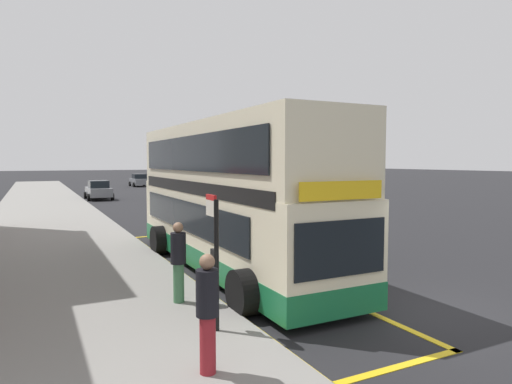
{
  "coord_description": "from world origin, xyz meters",
  "views": [
    {
      "loc": [
        -7.72,
        -6.65,
        3.28
      ],
      "look_at": [
        -0.57,
        7.52,
        2.17
      ],
      "focal_mm": 31.14,
      "sensor_mm": 36.0,
      "label": 1
    }
  ],
  "objects_px": {
    "parked_car_grey_distant": "(139,180)",
    "double_decker_bus": "(228,201)",
    "bus_stop_sign": "(215,250)",
    "pedestrian_waiting_near_sign": "(207,308)",
    "parked_car_grey_ahead": "(99,190)",
    "pedestrian_further_back": "(178,259)",
    "parked_car_white_across": "(187,194)"
  },
  "relations": [
    {
      "from": "parked_car_grey_ahead",
      "to": "pedestrian_further_back",
      "type": "distance_m",
      "value": 30.43
    },
    {
      "from": "double_decker_bus",
      "to": "pedestrian_waiting_near_sign",
      "type": "bearing_deg",
      "value": -115.73
    },
    {
      "from": "pedestrian_further_back",
      "to": "bus_stop_sign",
      "type": "bearing_deg",
      "value": -85.67
    },
    {
      "from": "bus_stop_sign",
      "to": "parked_car_grey_distant",
      "type": "height_order",
      "value": "bus_stop_sign"
    },
    {
      "from": "parked_car_grey_ahead",
      "to": "pedestrian_waiting_near_sign",
      "type": "xyz_separation_m",
      "value": [
        -2.77,
        -33.77,
        0.32
      ]
    },
    {
      "from": "parked_car_white_across",
      "to": "bus_stop_sign",
      "type": "bearing_deg",
      "value": -107.33
    },
    {
      "from": "double_decker_bus",
      "to": "bus_stop_sign",
      "type": "relative_size",
      "value": 4.4
    },
    {
      "from": "parked_car_grey_ahead",
      "to": "double_decker_bus",
      "type": "bearing_deg",
      "value": -86.66
    },
    {
      "from": "parked_car_grey_distant",
      "to": "parked_car_white_across",
      "type": "xyz_separation_m",
      "value": [
        -2.02,
        -26.07,
        0.0
      ]
    },
    {
      "from": "parked_car_grey_distant",
      "to": "parked_car_white_across",
      "type": "distance_m",
      "value": 26.15
    },
    {
      "from": "parked_car_grey_distant",
      "to": "double_decker_bus",
      "type": "bearing_deg",
      "value": -97.41
    },
    {
      "from": "parked_car_white_across",
      "to": "pedestrian_waiting_near_sign",
      "type": "height_order",
      "value": "pedestrian_waiting_near_sign"
    },
    {
      "from": "parked_car_grey_ahead",
      "to": "parked_car_grey_distant",
      "type": "distance_m",
      "value": 19.61
    },
    {
      "from": "parked_car_grey_ahead",
      "to": "parked_car_white_across",
      "type": "height_order",
      "value": "same"
    },
    {
      "from": "parked_car_white_across",
      "to": "pedestrian_further_back",
      "type": "relative_size",
      "value": 2.34
    },
    {
      "from": "bus_stop_sign",
      "to": "parked_car_white_across",
      "type": "relative_size",
      "value": 0.6
    },
    {
      "from": "pedestrian_further_back",
      "to": "parked_car_grey_distant",
      "type": "bearing_deg",
      "value": 78.96
    },
    {
      "from": "parked_car_grey_ahead",
      "to": "pedestrian_further_back",
      "type": "xyz_separation_m",
      "value": [
        -2.17,
        -30.35,
        0.32
      ]
    },
    {
      "from": "bus_stop_sign",
      "to": "pedestrian_waiting_near_sign",
      "type": "xyz_separation_m",
      "value": [
        -0.74,
        -1.56,
        -0.52
      ]
    },
    {
      "from": "double_decker_bus",
      "to": "pedestrian_waiting_near_sign",
      "type": "xyz_separation_m",
      "value": [
        -3.03,
        -6.28,
        -0.94
      ]
    },
    {
      "from": "double_decker_bus",
      "to": "bus_stop_sign",
      "type": "bearing_deg",
      "value": -115.91
    },
    {
      "from": "double_decker_bus",
      "to": "parked_car_grey_distant",
      "type": "bearing_deg",
      "value": 81.24
    },
    {
      "from": "parked_car_white_across",
      "to": "pedestrian_waiting_near_sign",
      "type": "bearing_deg",
      "value": -107.86
    },
    {
      "from": "parked_car_white_across",
      "to": "pedestrian_further_back",
      "type": "distance_m",
      "value": 23.69
    },
    {
      "from": "bus_stop_sign",
      "to": "parked_car_grey_ahead",
      "type": "relative_size",
      "value": 0.6
    },
    {
      "from": "pedestrian_waiting_near_sign",
      "to": "pedestrian_further_back",
      "type": "relative_size",
      "value": 1.0
    },
    {
      "from": "bus_stop_sign",
      "to": "pedestrian_waiting_near_sign",
      "type": "distance_m",
      "value": 1.81
    },
    {
      "from": "parked_car_grey_distant",
      "to": "pedestrian_waiting_near_sign",
      "type": "xyz_separation_m",
      "value": [
        -10.07,
        -51.97,
        0.32
      ]
    },
    {
      "from": "parked_car_white_across",
      "to": "double_decker_bus",
      "type": "bearing_deg",
      "value": -104.96
    },
    {
      "from": "double_decker_bus",
      "to": "pedestrian_waiting_near_sign",
      "type": "relative_size",
      "value": 6.17
    },
    {
      "from": "double_decker_bus",
      "to": "parked_car_grey_distant",
      "type": "xyz_separation_m",
      "value": [
        7.04,
        45.69,
        -1.26
      ]
    },
    {
      "from": "parked_car_grey_ahead",
      "to": "pedestrian_further_back",
      "type": "bearing_deg",
      "value": -91.29
    }
  ]
}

